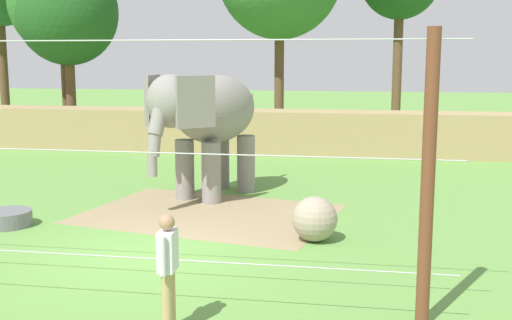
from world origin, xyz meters
name	(u,v)px	position (x,y,z in m)	size (l,w,h in m)	color
ground_plane	(145,255)	(0.00, 0.00, 0.00)	(120.00, 120.00, 0.00)	#609342
dirt_patch	(209,214)	(0.40, 3.40, 0.00)	(5.88, 4.24, 0.01)	#937F5B
embankment_wall	(260,131)	(0.00, 13.61, 0.84)	(36.00, 1.80, 1.68)	tan
elephant	(208,116)	(-0.03, 5.19, 2.23)	(2.84, 4.26, 3.37)	gray
enrichment_ball	(315,219)	(3.13, 1.52, 0.47)	(0.94, 0.94, 0.94)	gray
cable_fence	(88,169)	(0.00, -2.39, 2.10)	(10.96, 0.19, 4.18)	brown
zookeeper	(168,267)	(1.49, -3.21, 0.93)	(0.23, 0.58, 1.67)	tan
water_tub	(7,218)	(-3.81, 1.53, 0.18)	(1.10, 1.10, 0.35)	slate
tree_right_of_centre	(67,13)	(-9.16, 16.01, 5.73)	(4.52, 4.52, 8.13)	brown
tree_far_right	(62,2)	(-9.60, 16.49, 6.25)	(4.82, 4.82, 8.81)	brown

